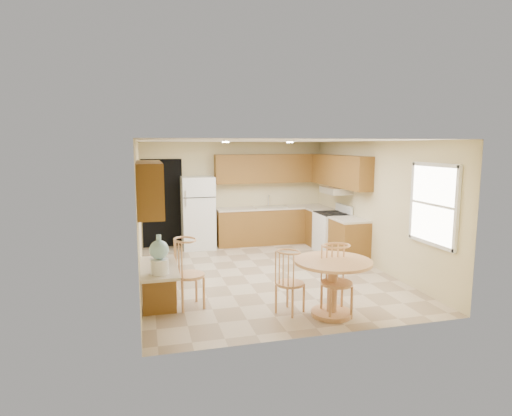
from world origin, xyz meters
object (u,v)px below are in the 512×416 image
object	(u,v)px
refrigerator	(198,213)
dining_table	(333,279)
water_crock	(159,256)
stove	(332,232)
chair_table_a	(292,277)
chair_desk	(190,268)
chair_table_b	(340,276)

from	to	relation	value
refrigerator	dining_table	bearing A→B (deg)	-73.66
refrigerator	water_crock	world-z (taller)	refrigerator
stove	dining_table	distance (m)	3.68
stove	chair_table_a	bearing A→B (deg)	-123.23
refrigerator	chair_desk	distance (m)	3.88
refrigerator	water_crock	bearing A→B (deg)	-103.24
dining_table	chair_table_b	world-z (taller)	chair_table_b
refrigerator	chair_table_a	xyz separation A→B (m)	(0.79, -4.40, -0.29)
chair_table_b	stove	bearing A→B (deg)	-111.56
chair_table_a	refrigerator	bearing A→B (deg)	154.05
water_crock	dining_table	bearing A→B (deg)	-2.51
dining_table	water_crock	size ratio (longest dim) A/B	2.13
dining_table	stove	bearing A→B (deg)	65.34
stove	water_crock	distance (m)	5.12
dining_table	chair_table_b	size ratio (longest dim) A/B	1.08
chair_table_a	water_crock	distance (m)	1.89
water_crock	chair_desk	bearing A→B (deg)	54.59
refrigerator	chair_table_b	size ratio (longest dim) A/B	1.67
chair_table_a	chair_table_b	xyz separation A→B (m)	(0.60, -0.29, 0.06)
chair_table_b	water_crock	distance (m)	2.48
refrigerator	chair_table_b	distance (m)	4.90
refrigerator	chair_table_a	size ratio (longest dim) A/B	1.84
chair_table_b	water_crock	xyz separation A→B (m)	(-2.44, 0.24, 0.38)
refrigerator	stove	size ratio (longest dim) A/B	1.56
chair_table_b	chair_desk	xyz separation A→B (m)	(-1.99, 0.87, 0.02)
refrigerator	water_crock	size ratio (longest dim) A/B	3.28
dining_table	chair_desk	xyz separation A→B (m)	(-1.94, 0.74, 0.10)
chair_table_a	chair_table_b	size ratio (longest dim) A/B	0.91
water_crock	chair_table_b	bearing A→B (deg)	-5.52
chair_table_b	water_crock	bearing A→B (deg)	-3.94
chair_table_a	dining_table	bearing A→B (deg)	37.48
dining_table	chair_table_b	distance (m)	0.17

